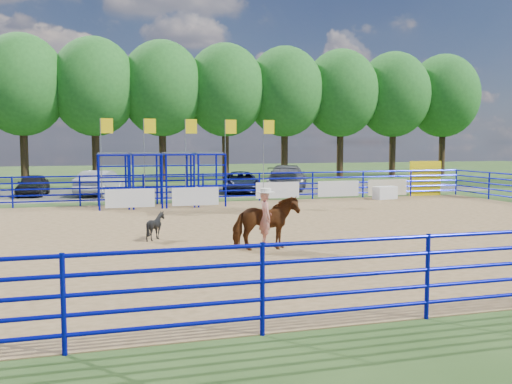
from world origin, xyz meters
TOP-DOWN VIEW (x-y plane):
  - ground at (0.00, 0.00)m, footprint 120.00×120.00m
  - arena_dirt at (0.00, 0.00)m, footprint 30.00×20.00m
  - gravel_strip at (0.00, 17.00)m, footprint 40.00×10.00m
  - announcer_table at (9.74, 8.87)m, footprint 1.38×0.88m
  - horse_and_rider at (-0.82, -3.21)m, footprint 1.85×0.89m
  - calf at (-3.61, -0.58)m, footprint 0.90×0.82m
  - car_a at (-8.66, 16.45)m, footprint 1.83×3.79m
  - car_b at (-4.90, 15.69)m, footprint 3.14×4.65m
  - car_c at (3.38, 15.20)m, footprint 2.95×4.90m
  - car_d at (6.70, 16.02)m, footprint 4.40×6.07m
  - perimeter_fence at (0.00, 0.00)m, footprint 30.10×20.10m
  - chute_assembly at (-1.90, 8.84)m, footprint 19.32×2.41m
  - treeline at (0.00, 26.00)m, footprint 56.40×6.40m

SIDE VIEW (x-z plane):
  - ground at x=0.00m, z-range 0.00..0.00m
  - gravel_strip at x=0.00m, z-range 0.00..0.01m
  - arena_dirt at x=0.00m, z-range 0.00..0.02m
  - announcer_table at x=9.74m, z-range 0.02..0.70m
  - calf at x=-3.61m, z-range 0.02..0.89m
  - car_a at x=-8.66m, z-range 0.01..1.26m
  - car_c at x=3.38m, z-range 0.01..1.28m
  - car_b at x=-4.90m, z-range 0.01..1.46m
  - perimeter_fence at x=0.00m, z-range 0.00..1.50m
  - car_d at x=6.70m, z-range 0.01..1.64m
  - horse_and_rider at x=-0.82m, z-range -0.34..2.16m
  - chute_assembly at x=-1.90m, z-range -0.84..3.36m
  - treeline at x=0.00m, z-range 1.91..13.15m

